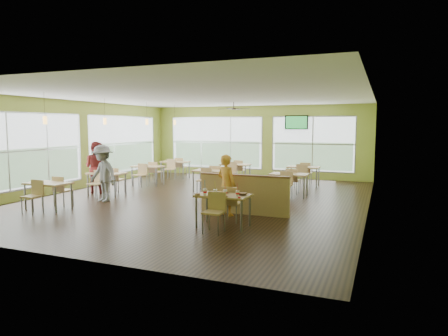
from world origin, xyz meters
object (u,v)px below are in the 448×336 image
Objects in this scene: half_wall_divider at (244,194)px; food_basket at (243,194)px; main_table at (223,200)px; man_plaid at (226,185)px.

half_wall_divider reaches higher than food_basket.
main_table is at bearing -90.00° from half_wall_divider.
man_plaid is at bearing 108.13° from main_table.
main_table is 0.46m from food_basket.
half_wall_divider is 10.98× the size of food_basket.
main_table reaches higher than food_basket.
man_plaid reaches higher than food_basket.
half_wall_divider is 0.55m from man_plaid.
main_table is 0.96× the size of man_plaid.
half_wall_divider is 1.52× the size of man_plaid.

